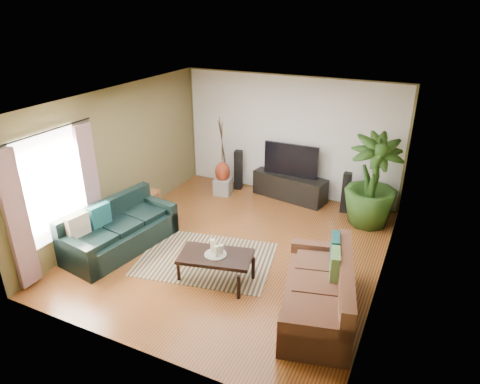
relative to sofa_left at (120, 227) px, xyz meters
The scene contains 28 objects.
floor 2.10m from the sofa_left, 24.44° to the left, with size 5.50×5.50×0.00m, color brown.
ceiling 3.07m from the sofa_left, 24.44° to the left, with size 5.50×5.50×0.00m, color white.
wall_back 4.16m from the sofa_left, 62.54° to the left, with size 5.00×5.00×0.00m, color brown.
wall_front 2.82m from the sofa_left, 45.44° to the right, with size 5.00×5.00×0.00m, color brown.
wall_left 1.41m from the sofa_left, 126.50° to the left, with size 5.50×5.50×0.00m, color brown.
wall_right 4.55m from the sofa_left, 11.01° to the left, with size 5.50×5.50×0.00m, color brown.
backwall_panel 4.15m from the sofa_left, 62.48° to the left, with size 4.90×4.90×0.00m, color white.
window_pane 1.37m from the sofa_left, 129.09° to the right, with size 1.80×1.80×0.00m, color white.
curtain_near 1.76m from the sofa_left, 110.45° to the right, with size 0.08×0.35×2.20m, color gray.
curtain_far 0.92m from the sofa_left, behind, with size 0.08×0.35×2.20m, color gray.
curtain_rod 2.10m from the sofa_left, 126.71° to the right, with size 0.03×0.03×1.90m, color black.
sofa_left is the anchor object (origin of this frame).
sofa_right 3.67m from the sofa_left, ahead, with size 2.02×0.91×0.85m, color brown.
area_rug 1.65m from the sofa_left, 11.80° to the left, with size 2.27×1.61×0.01m, color tan.
coffee_table 2.01m from the sofa_left, ahead, with size 1.14×0.62×0.47m, color black.
candle_tray 2.00m from the sofa_left, ahead, with size 0.35×0.35×0.02m, color gray.
candle_tall 1.95m from the sofa_left, ahead, with size 0.07×0.07×0.23m, color white.
candle_mid 2.05m from the sofa_left, ahead, with size 0.07×0.07×0.18m, color white.
candle_short 2.08m from the sofa_left, ahead, with size 0.07×0.07×0.15m, color beige.
tv_stand 3.92m from the sofa_left, 58.87° to the left, with size 1.67×0.50×0.56m, color black.
television 3.94m from the sofa_left, 58.87° to the left, with size 1.23×0.07×0.72m, color black.
speaker_left 3.43m from the sofa_left, 77.58° to the left, with size 0.17×0.19×0.94m, color black.
speaker_right 4.61m from the sofa_left, 44.06° to the left, with size 0.16×0.18×0.88m, color black.
potted_plant 4.83m from the sofa_left, 36.73° to the left, with size 1.03×1.03×1.83m, color #254818.
plant_pot 4.81m from the sofa_left, 36.73° to the left, with size 0.34×0.34×0.26m, color black.
pedestal 2.97m from the sofa_left, 79.32° to the left, with size 0.37×0.37×0.37m, color gray.
vase 2.96m from the sofa_left, 79.32° to the left, with size 0.34×0.34×0.48m, color maroon.
side_table 1.27m from the sofa_left, 107.50° to the left, with size 0.51×0.51×0.54m, color brown.
Camera 1 is at (2.93, -5.98, 4.12)m, focal length 32.00 mm.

